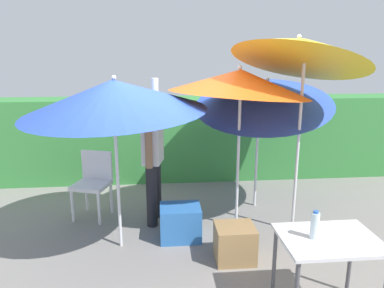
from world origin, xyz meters
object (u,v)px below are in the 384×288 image
Objects in this scene: chair_plastic at (94,180)px; folding_table at (329,247)px; umbrella_orange at (302,51)px; cooler_box at (180,222)px; umbrella_yellow at (240,82)px; person_vendor at (153,154)px; bottle_water at (315,225)px; umbrella_rainbow at (114,96)px; umbrella_navy at (263,93)px; crate_cardboard at (235,243)px.

folding_table is at bearing -43.71° from chair_plastic.
umbrella_orange reaches higher than folding_table.
umbrella_yellow is at bearing 17.97° from cooler_box.
bottle_water is at bearing -55.27° from person_vendor.
umbrella_navy is at bearing 27.41° from umbrella_rainbow.
umbrella_orange is 2.28m from crate_cardboard.
umbrella_navy is at bearing 35.54° from cooler_box.
folding_table is at bearing -3.59° from bottle_water.
umbrella_rainbow is at bearing -169.77° from cooler_box.
bottle_water is at bearing -94.73° from umbrella_navy.
umbrella_rainbow is 2.14m from umbrella_navy.
umbrella_orange is 6.39× the size of crate_cardboard.
umbrella_orange is at bearing 4.15° from cooler_box.
umbrella_yellow is 4.99× the size of crate_cardboard.
crate_cardboard is at bearing -43.39° from cooler_box.
chair_plastic is at bearing 164.30° from umbrella_yellow.
umbrella_rainbow is 1.70m from cooler_box.
umbrella_orange is 1.22× the size of umbrella_navy.
person_vendor is at bearing 124.73° from bottle_water.
chair_plastic is at bearing 146.19° from cooler_box.
folding_table is at bearing -76.01° from umbrella_yellow.
umbrella_orange is 2.21m from folding_table.
umbrella_orange is 1.28× the size of umbrella_yellow.
umbrella_rainbow is at bearing -165.73° from umbrella_yellow.
umbrella_orange is 3.02× the size of chair_plastic.
umbrella_navy is at bearing 65.12° from crate_cardboard.
umbrella_yellow is 2.10m from folding_table.
umbrella_navy reaches higher than umbrella_yellow.
crate_cardboard is (1.25, -0.40, -1.55)m from umbrella_rainbow.
cooler_box is 0.77m from crate_cardboard.
umbrella_yellow is (-0.67, 0.14, -0.36)m from umbrella_orange.
crate_cardboard is (-0.17, -0.76, -1.66)m from umbrella_yellow.
umbrella_orange reaches higher than umbrella_navy.
crate_cardboard is at bearing -49.74° from person_vendor.
bottle_water is (2.15, -2.17, 0.32)m from chair_plastic.
cooler_box is 1.85m from bottle_water.
umbrella_navy is 9.14× the size of bottle_water.
umbrella_navy is 5.21× the size of crate_cardboard.
person_vendor is at bearing 166.74° from umbrella_orange.
crate_cardboard is (0.56, -0.53, -0.01)m from cooler_box.
chair_plastic is 3.16m from folding_table.
folding_table reaches higher than cooler_box.
umbrella_yellow is at bearing 77.21° from crate_cardboard.
chair_plastic is 1.41m from cooler_box.
umbrella_rainbow is 2.51m from folding_table.
umbrella_rainbow is 2.16m from umbrella_orange.
umbrella_navy is (-0.20, 0.76, -0.55)m from umbrella_orange.
umbrella_rainbow is at bearing -63.41° from chair_plastic.
umbrella_navy is 2.61m from chair_plastic.
cooler_box is at bearing 10.23° from umbrella_rainbow.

